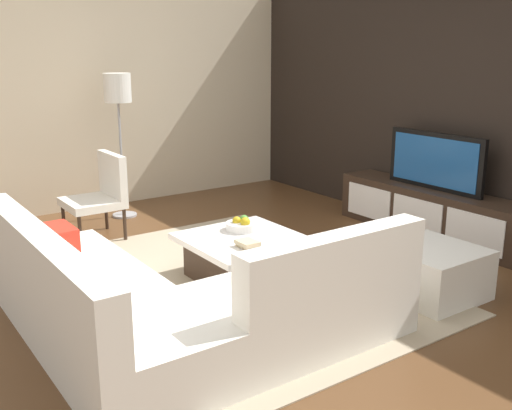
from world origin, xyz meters
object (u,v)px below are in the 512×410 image
accent_chair_near (101,191)px  ottoman (432,272)px  fruit_bowl (242,225)px  floor_lamp (118,98)px  coffee_table (244,258)px  book_stack (248,244)px  sectional_couch (170,302)px  media_console (431,212)px  television (435,161)px

accent_chair_near → ottoman: accent_chair_near is taller
ottoman → fruit_bowl: size_ratio=2.50×
floor_lamp → coffee_table: bearing=0.7°
fruit_bowl → book_stack: 0.46m
sectional_couch → floor_lamp: (-3.05, 0.98, 1.09)m
coffee_table → book_stack: book_stack is taller
media_console → ottoman: media_console is taller
ottoman → book_stack: 1.47m
sectional_couch → coffee_table: 1.18m
media_console → sectional_couch: (0.50, -3.31, 0.03)m
television → sectional_couch: (0.50, -3.31, -0.51)m
floor_lamp → fruit_bowl: (2.27, 0.13, -0.94)m
coffee_table → fruit_bowl: size_ratio=3.43×
ottoman → floor_lamp: bearing=-163.6°
fruit_bowl → book_stack: (0.40, -0.22, -0.02)m
sectional_couch → ottoman: (0.53, 2.03, -0.08)m
floor_lamp → ottoman: (3.58, 1.06, -1.17)m
ottoman → book_stack: bearing=-128.3°
television → book_stack: 2.45m
media_console → book_stack: (0.12, -2.41, 0.16)m
sectional_couch → accent_chair_near: accent_chair_near is taller
ottoman → book_stack: (-0.90, -1.14, 0.21)m
television → fruit_bowl: bearing=-97.2°
accent_chair_near → book_stack: accent_chair_near is taller
floor_lamp → ottoman: floor_lamp is taller
ottoman → fruit_bowl: fruit_bowl is taller
television → coffee_table: size_ratio=1.19×
floor_lamp → ottoman: size_ratio=2.34×
coffee_table → fruit_bowl: fruit_bowl is taller
media_console → sectional_couch: size_ratio=0.92×
sectional_couch → book_stack: bearing=113.0°
television → coffee_table: bearing=-92.5°
media_console → book_stack: size_ratio=11.77×
ottoman → fruit_bowl: (-1.31, -0.93, 0.23)m
accent_chair_near → media_console: bearing=50.1°
sectional_couch → accent_chair_near: size_ratio=2.74×
television → floor_lamp: floor_lamp is taller
television → floor_lamp: 3.50m
sectional_couch → coffee_table: size_ratio=2.48×
television → sectional_couch: size_ratio=0.48×
media_console → television: 0.54m
ottoman → fruit_bowl: 1.62m
floor_lamp → book_stack: floor_lamp is taller
coffee_table → ottoman: (1.13, 1.03, -0.00)m
floor_lamp → fruit_bowl: 2.46m
sectional_couch → accent_chair_near: (-2.44, 0.49, 0.21)m
media_console → coffee_table: 2.30m
floor_lamp → book_stack: 2.84m
floor_lamp → media_console: bearing=42.4°
accent_chair_near → fruit_bowl: 1.77m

